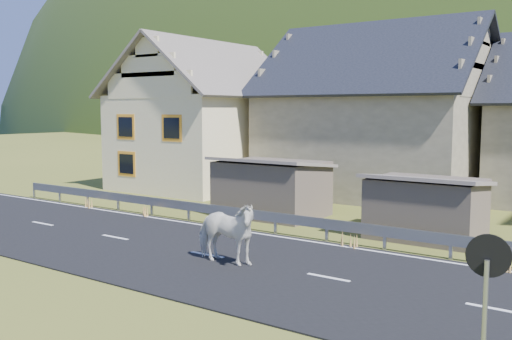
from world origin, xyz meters
The scene contains 11 objects.
ground centered at (0.00, 0.00, 0.00)m, with size 160.00×160.00×0.00m, color #49501C.
road centered at (0.00, 0.00, 0.02)m, with size 60.00×7.00×0.04m, color black.
lane_markings centered at (0.00, 0.00, 0.04)m, with size 60.00×6.60×0.01m, color silver.
guardrail centered at (0.00, 3.68, 0.56)m, with size 28.10×0.09×0.75m.
shed_left centered at (-2.00, 6.50, 1.10)m, with size 4.30×3.30×2.40m, color brown.
shed_right centered at (4.50, 6.00, 1.00)m, with size 3.80×2.90×2.20m, color brown.
house_cream centered at (-10.00, 12.00, 4.36)m, with size 7.80×9.80×8.30m.
house_stone_a centered at (-1.00, 15.00, 4.63)m, with size 10.80×9.80×8.90m.
conifer_patch centered at (-55.00, 110.00, 6.00)m, with size 76.00×50.00×28.00m, color black.
horse centered at (1.03, -0.46, 0.93)m, with size 2.11×0.96×1.78m, color silver.
traffic_mirror centered at (8.62, -3.67, 1.78)m, with size 0.67×0.22×2.42m.
Camera 1 is at (10.56, -12.64, 4.31)m, focal length 40.00 mm.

